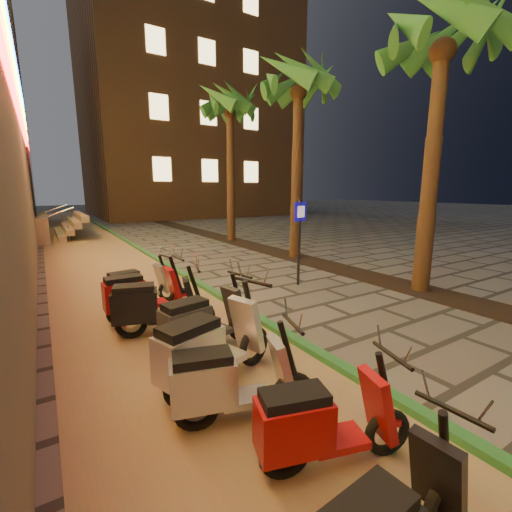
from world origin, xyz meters
TOP-DOWN VIEW (x-y plane):
  - ground at (0.00, 0.00)m, footprint 120.00×120.00m
  - parking_strip at (-2.60, 10.00)m, footprint 3.40×60.00m
  - green_curb at (-0.90, 10.00)m, footprint 0.18×60.00m
  - planting_strip at (3.60, 5.00)m, footprint 1.20×40.00m
  - apartment_block at (9.00, 32.00)m, footprint 18.00×16.06m
  - palm_b at (3.60, 2.00)m, footprint 2.97×3.02m
  - palm_c at (3.60, 7.00)m, footprint 2.97×3.02m
  - palm_d at (3.60, 12.00)m, footprint 2.97×3.02m
  - pedestrian_sign at (1.35, 4.02)m, footprint 0.48×0.16m
  - scooter_4 at (-2.36, -0.84)m, footprint 1.50×0.78m
  - scooter_5 at (-2.76, 0.13)m, footprint 1.57×0.81m
  - scooter_6 at (-2.67, 0.80)m, footprint 1.81×0.97m
  - scooter_7 at (-2.36, 1.75)m, footprint 1.67×0.73m
  - scooter_8 at (-2.81, 2.81)m, footprint 1.70×0.89m
  - scooter_9 at (-2.82, 3.60)m, footprint 1.70×0.60m
  - scooter_10 at (-2.70, 4.40)m, footprint 1.53×0.65m

SIDE VIEW (x-z plane):
  - ground at x=0.00m, z-range 0.00..0.00m
  - parking_strip at x=-2.60m, z-range 0.00..0.01m
  - planting_strip at x=3.60m, z-range 0.00..0.02m
  - green_curb at x=-0.90m, z-range 0.00..0.10m
  - scooter_4 at x=-2.36m, z-range -0.07..1.00m
  - scooter_10 at x=-2.70m, z-range -0.07..1.01m
  - scooter_5 at x=-2.76m, z-range -0.07..1.04m
  - scooter_7 at x=-2.36m, z-range -0.08..1.10m
  - scooter_9 at x=-2.82m, z-range -0.08..1.12m
  - scooter_8 at x=-2.81m, z-range -0.08..1.13m
  - scooter_6 at x=-2.67m, z-range -0.08..1.20m
  - pedestrian_sign at x=1.35m, z-range 0.33..2.56m
  - palm_b at x=3.60m, z-range 2.18..8.84m
  - palm_c at x=3.60m, z-range 2.27..9.18m
  - palm_d at x=3.60m, z-range 2.36..9.53m
  - apartment_block at x=9.00m, z-range 0.00..25.00m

